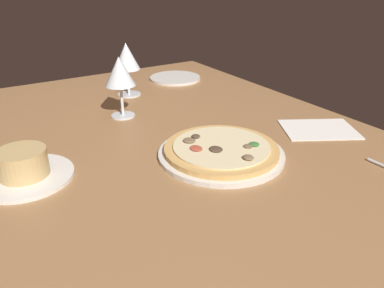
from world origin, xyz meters
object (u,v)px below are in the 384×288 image
Objects in this scene: side_plate at (175,78)px; ramekin_on_saucer at (24,168)px; paper_menu at (319,129)px; pizza_main at (221,151)px; wine_glass_near at (120,73)px; wine_glass_far at (127,58)px.

ramekin_on_saucer is at bearing 127.54° from side_plate.
ramekin_on_saucer is at bearing 107.63° from paper_menu.
pizza_main is at bearing -108.24° from ramekin_on_saucer.
paper_menu is at bearing -132.72° from wine_glass_near.
side_plate is at bearing -52.46° from ramekin_on_saucer.
wine_glass_far reaches higher than side_plate.
wine_glass_near is 0.90× the size of side_plate.
wine_glass_far reaches higher than paper_menu.
ramekin_on_saucer is 1.12× the size of wine_glass_far.
wine_glass_near is 41.94cm from side_plate.
wine_glass_far is at bearing 110.63° from side_plate.
side_plate is (59.72, -22.49, -0.76)cm from pizza_main.
side_plate is (25.32, -31.29, -11.77)cm from wine_glass_near.
ramekin_on_saucer is 1.13× the size of wine_glass_near.
wine_glass_near reaches higher than side_plate.
wine_glass_far is 19.40cm from wine_glass_near.
wine_glass_far is at bearing -28.60° from wine_glass_near.
wine_glass_far and wine_glass_near have the same top height.
wine_glass_near is (21.66, -29.86, 9.86)cm from ramekin_on_saucer.
ramekin_on_saucer is at bearing 134.67° from wine_glass_far.
pizza_main is at bearing 116.55° from paper_menu.
wine_glass_far is 1.00× the size of wine_glass_near.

